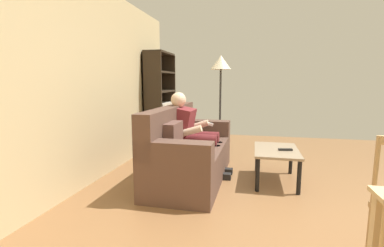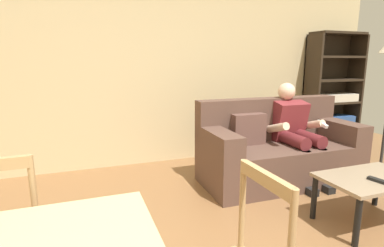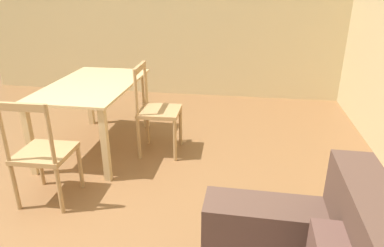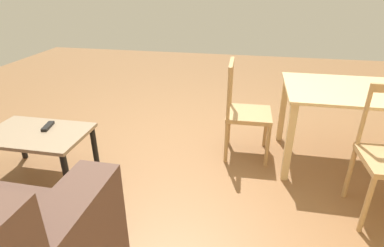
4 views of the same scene
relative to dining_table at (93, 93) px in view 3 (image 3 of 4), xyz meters
name	(u,v)px [view 3 (image 3 of 4)]	position (x,y,z in m)	size (l,w,h in m)	color
ground_plane	(50,227)	(1.37, 0.18, -0.63)	(9.13, 9.13, 0.00)	brown
wall_side	(158,13)	(-2.19, 0.18, 0.64)	(0.12, 5.84, 2.54)	#C8B586
dining_table	(93,93)	(0.00, 0.00, 0.00)	(1.41, 0.84, 0.74)	#D1B27F
dining_chair_near_wall	(157,111)	(0.00, 0.69, -0.16)	(0.43, 0.43, 0.96)	tan
dining_chair_facing_couch	(43,153)	(1.04, 0.00, -0.19)	(0.43, 0.43, 0.93)	tan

